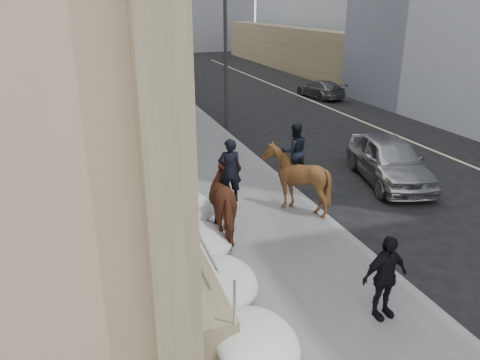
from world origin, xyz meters
name	(u,v)px	position (x,y,z in m)	size (l,w,h in m)	color
ground	(283,287)	(0.00, 0.00, 0.00)	(140.00, 140.00, 0.00)	black
sidewalk	(188,157)	(0.00, 10.00, 0.06)	(5.00, 80.00, 0.12)	#535356
curb	(247,151)	(2.62, 10.00, 0.06)	(0.24, 80.00, 0.12)	slate
lane_line	(400,137)	(10.50, 10.00, 0.01)	(0.15, 70.00, 0.01)	#BFB78C
streetlight_mid	(222,37)	(2.74, 14.00, 4.58)	(1.71, 0.24, 8.00)	#2D2D30
streetlight_far	(156,22)	(2.74, 34.00, 4.58)	(1.71, 0.24, 8.00)	#2D2D30
traffic_signal	(176,39)	(2.07, 22.00, 4.00)	(4.10, 0.22, 6.00)	#2D2D30
snow_bank	(161,165)	(-1.42, 8.11, 0.47)	(1.70, 18.10, 0.76)	#B9BBC0
mounted_horse_left	(230,198)	(-0.44, 2.62, 1.21)	(1.36, 2.54, 2.69)	#502818
mounted_horse_right	(295,175)	(1.94, 3.67, 1.24)	(1.76, 1.94, 2.67)	#472C14
pedestrian	(385,277)	(1.40, -1.71, 1.01)	(1.05, 0.44, 1.78)	black
car_silver	(389,160)	(6.28, 5.05, 0.82)	(1.94, 4.82, 1.64)	#929599
car_grey	(320,89)	(11.52, 20.31, 0.60)	(1.67, 4.11, 1.19)	#4E5255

